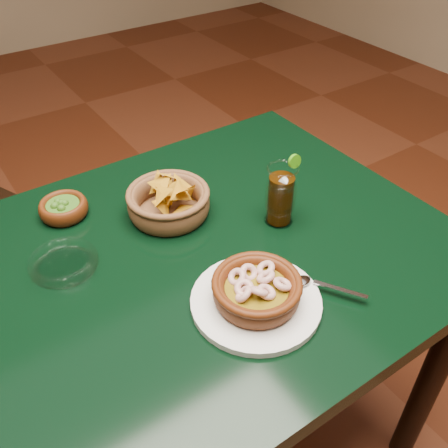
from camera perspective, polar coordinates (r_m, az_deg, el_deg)
dining_table at (r=1.04m, az=-7.10°, el=-9.01°), size 1.20×0.80×0.75m
shrimp_plate at (r=0.88m, az=3.75°, el=-7.80°), size 0.28×0.23×0.07m
chip_basket at (r=1.08m, az=-6.33°, el=2.53°), size 0.21×0.21×0.12m
guacamole_ramekin at (r=1.13m, az=-17.88°, el=1.75°), size 0.12×0.12×0.04m
cola_drink at (r=1.04m, az=6.49°, el=3.26°), size 0.13×0.13×0.15m
glass_ashtray at (r=1.00m, az=-17.85°, el=-4.28°), size 0.14×0.14×0.03m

